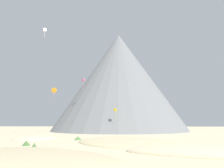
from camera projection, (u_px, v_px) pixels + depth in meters
ground_plane at (72, 155)px, 27.47m from camera, size 400.00×400.00×0.00m
dune_foreground_left at (35, 139)px, 54.04m from camera, size 15.44×15.90×1.75m
dune_foreground_right at (126, 143)px, 43.84m from camera, size 30.68×32.10×2.16m
dune_midground at (29, 160)px, 23.22m from camera, size 25.99×19.18×2.44m
bush_far_left at (34, 146)px, 33.06m from camera, size 1.10×1.10×1.02m
bush_scatter_east at (26, 143)px, 38.15m from camera, size 1.56×1.56×0.90m
bush_mid_center at (6, 156)px, 24.60m from camera, size 3.31×3.31×0.56m
bush_near_left at (78, 138)px, 50.50m from camera, size 2.78×2.78×0.88m
bush_low_patch at (172, 144)px, 37.90m from camera, size 3.01×3.01×0.51m
rock_massif at (119, 84)px, 113.58m from camera, size 84.30×84.30×54.15m
kite_rainbow_mid at (83, 80)px, 90.32m from camera, size 1.27×1.27×4.94m
kite_white_high at (45, 30)px, 80.91m from camera, size 1.49×1.51×3.98m
kite_orange_mid at (54, 90)px, 82.23m from camera, size 2.14×0.60×3.97m
kite_yellow_low at (115, 110)px, 76.26m from camera, size 1.21×1.23×3.37m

